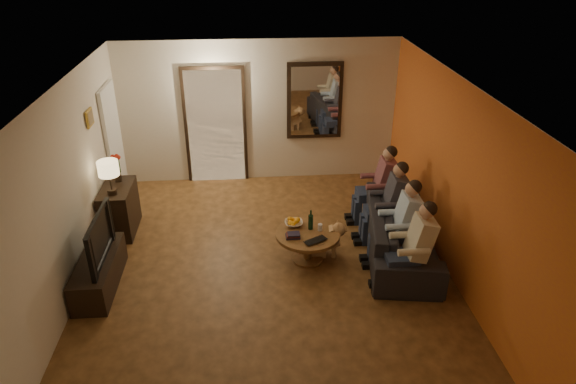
{
  "coord_description": "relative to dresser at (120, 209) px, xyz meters",
  "views": [
    {
      "loc": [
        -0.21,
        -5.92,
        4.26
      ],
      "look_at": [
        0.3,
        0.3,
        1.05
      ],
      "focal_mm": 32.0,
      "sensor_mm": 36.0,
      "label": 1
    }
  ],
  "objects": [
    {
      "name": "person_a",
      "position": [
        4.1,
        -1.82,
        0.22
      ],
      "size": [
        0.6,
        0.4,
        1.2
      ],
      "primitive_type": null,
      "color": "tan",
      "rests_on": "sofa"
    },
    {
      "name": "ceiling",
      "position": [
        2.25,
        -1.23,
        2.22
      ],
      "size": [
        5.0,
        6.0,
        0.01
      ],
      "primitive_type": "cube",
      "color": "white",
      "rests_on": "back_wall"
    },
    {
      "name": "oranges",
      "position": [
        2.64,
        -0.82,
        0.17
      ],
      "size": [
        0.2,
        0.2,
        0.08
      ],
      "primitive_type": null,
      "color": "#FFA015",
      "rests_on": "bowl"
    },
    {
      "name": "kitchen_doorway",
      "position": [
        1.45,
        1.75,
        0.67
      ],
      "size": [
        1.0,
        0.06,
        2.1
      ],
      "primitive_type": "cube",
      "color": "#FFE0A5",
      "rests_on": "floor"
    },
    {
      "name": "book_stack",
      "position": [
        2.6,
        -1.14,
        0.1
      ],
      "size": [
        0.2,
        0.15,
        0.07
      ],
      "primitive_type": null,
      "color": "black",
      "rests_on": "coffee_table"
    },
    {
      "name": "mirror_glass",
      "position": [
        3.25,
        1.7,
        1.12
      ],
      "size": [
        0.86,
        0.02,
        1.26
      ],
      "primitive_type": "cube",
      "color": "white",
      "rests_on": "back_wall"
    },
    {
      "name": "coffee_table",
      "position": [
        2.82,
        -1.04,
        -0.16
      ],
      "size": [
        1.16,
        1.16,
        0.45
      ],
      "primitive_type": "cylinder",
      "rotation": [
        0.0,
        0.0,
        0.32
      ],
      "color": "brown",
      "rests_on": "floor"
    },
    {
      "name": "fridge_glimpse",
      "position": [
        1.7,
        1.76,
        0.52
      ],
      "size": [
        0.45,
        0.03,
        1.7
      ],
      "primitive_type": "cube",
      "color": "silver",
      "rests_on": "floor"
    },
    {
      "name": "tv",
      "position": [
        0.0,
        -1.42,
        0.36
      ],
      "size": [
        1.07,
        0.14,
        0.62
      ],
      "primitive_type": "imported",
      "rotation": [
        0.0,
        0.0,
        1.57
      ],
      "color": "black",
      "rests_on": "tv_stand"
    },
    {
      "name": "art_canvas",
      "position": [
        -0.21,
        0.07,
        1.47
      ],
      "size": [
        0.01,
        0.22,
        0.18
      ],
      "primitive_type": "cube",
      "color": "brown",
      "rests_on": "left_wall"
    },
    {
      "name": "white_door",
      "position": [
        -0.21,
        1.07,
        0.64
      ],
      "size": [
        0.06,
        0.85,
        2.04
      ],
      "primitive_type": "cube",
      "color": "white",
      "rests_on": "floor"
    },
    {
      "name": "flower_vase",
      "position": [
        0.0,
        0.22,
        0.6
      ],
      "size": [
        0.14,
        0.14,
        0.44
      ],
      "primitive_type": null,
      "color": "red",
      "rests_on": "dresser"
    },
    {
      "name": "left_wall",
      "position": [
        -0.25,
        -1.23,
        0.92
      ],
      "size": [
        0.02,
        6.0,
        2.6
      ],
      "primitive_type": "cube",
      "color": "beige",
      "rests_on": "floor"
    },
    {
      "name": "right_wall",
      "position": [
        4.75,
        -1.23,
        0.92
      ],
      "size": [
        0.02,
        6.0,
        2.6
      ],
      "primitive_type": "cube",
      "color": "beige",
      "rests_on": "floor"
    },
    {
      "name": "laptop",
      "position": [
        2.92,
        -1.32,
        0.08
      ],
      "size": [
        0.39,
        0.35,
        0.03
      ],
      "primitive_type": "imported",
      "rotation": [
        0.0,
        0.0,
        0.51
      ],
      "color": "black",
      "rests_on": "coffee_table"
    },
    {
      "name": "person_c",
      "position": [
        4.1,
        -0.62,
        0.22
      ],
      "size": [
        0.6,
        0.4,
        1.2
      ],
      "primitive_type": null,
      "color": "tan",
      "rests_on": "sofa"
    },
    {
      "name": "dresser",
      "position": [
        0.0,
        0.0,
        0.0
      ],
      "size": [
        0.45,
        0.86,
        0.76
      ],
      "primitive_type": "cube",
      "color": "black",
      "rests_on": "floor"
    },
    {
      "name": "bowl",
      "position": [
        2.64,
        -0.82,
        0.1
      ],
      "size": [
        0.26,
        0.26,
        0.06
      ],
      "primitive_type": "imported",
      "color": "white",
      "rests_on": "coffee_table"
    },
    {
      "name": "person_b",
      "position": [
        4.1,
        -1.22,
        0.22
      ],
      "size": [
        0.6,
        0.4,
        1.2
      ],
      "primitive_type": null,
      "color": "tan",
      "rests_on": "sofa"
    },
    {
      "name": "orange_accent",
      "position": [
        4.74,
        -1.23,
        0.92
      ],
      "size": [
        0.01,
        6.0,
        2.6
      ],
      "primitive_type": "cube",
      "color": "orange",
      "rests_on": "right_wall"
    },
    {
      "name": "floor",
      "position": [
        2.25,
        -1.23,
        -0.38
      ],
      "size": [
        5.0,
        6.0,
        0.01
      ],
      "primitive_type": "cube",
      "color": "#492F13",
      "rests_on": "ground"
    },
    {
      "name": "wine_glass",
      "position": [
        3.0,
        -0.99,
        0.12
      ],
      "size": [
        0.06,
        0.06,
        0.1
      ],
      "primitive_type": "cylinder",
      "color": "silver",
      "rests_on": "coffee_table"
    },
    {
      "name": "table_lamp",
      "position": [
        0.0,
        -0.22,
        0.65
      ],
      "size": [
        0.3,
        0.3,
        0.54
      ],
      "primitive_type": null,
      "color": "beige",
      "rests_on": "dresser"
    },
    {
      "name": "dog",
      "position": [
        3.06,
        -0.95,
        -0.1
      ],
      "size": [
        0.58,
        0.3,
        0.56
      ],
      "primitive_type": null,
      "rotation": [
        0.0,
        0.0,
        -0.1
      ],
      "color": "#9A7B47",
      "rests_on": "floor"
    },
    {
      "name": "mirror_frame",
      "position": [
        3.25,
        1.73,
        1.12
      ],
      "size": [
        1.0,
        0.05,
        1.4
      ],
      "primitive_type": "cube",
      "color": "black",
      "rests_on": "back_wall"
    },
    {
      "name": "framed_art",
      "position": [
        -0.22,
        0.07,
        1.47
      ],
      "size": [
        0.03,
        0.28,
        0.24
      ],
      "primitive_type": "cube",
      "color": "#B28C33",
      "rests_on": "left_wall"
    },
    {
      "name": "person_d",
      "position": [
        4.1,
        -0.02,
        0.22
      ],
      "size": [
        0.6,
        0.4,
        1.2
      ],
      "primitive_type": null,
      "color": "tan",
      "rests_on": "sofa"
    },
    {
      "name": "door_trim",
      "position": [
        1.45,
        1.74,
        0.67
      ],
      "size": [
        1.12,
        0.04,
        2.22
      ],
      "primitive_type": "cube",
      "color": "black",
      "rests_on": "floor"
    },
    {
      "name": "tv_stand",
      "position": [
        0.0,
        -1.42,
        -0.16
      ],
      "size": [
        0.45,
        1.3,
        0.43
      ],
      "primitive_type": "cube",
      "color": "black",
      "rests_on": "floor"
    },
    {
      "name": "wine_bottle",
      "position": [
        2.87,
        -0.94,
        0.22
      ],
      "size": [
        0.07,
        0.07,
        0.31
      ],
      "primitive_type": null,
      "color": "black",
      "rests_on": "coffee_table"
    },
    {
      "name": "front_wall",
      "position": [
        2.25,
        -4.23,
        0.92
      ],
      "size": [
        5.0,
        0.02,
        2.6
      ],
      "primitive_type": "cube",
      "color": "beige",
      "rests_on": "floor"
    },
    {
      "name": "back_wall",
      "position": [
        2.25,
        1.77,
        0.92
      ],
      "size": [
        5.0,
        0.02,
        2.6
      ],
      "primitive_type": "cube",
      "color": "beige",
      "rests_on": "floor"
    },
    {
      "name": "sofa",
      "position": [
        4.2,
        -0.92,
        -0.04
      ],
      "size": [
        2.48,
        1.29,
        0.69
      ],
      "primitive_type": "imported",
      "rotation": [
        0.0,
        0.0,
        1.41
      ],
      "color": "black",
      "rests_on": "floor"
    }
  ]
}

